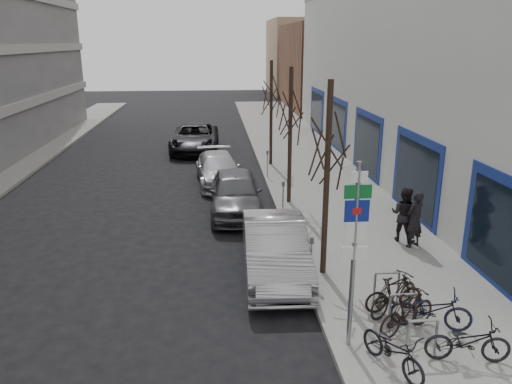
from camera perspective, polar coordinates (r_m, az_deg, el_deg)
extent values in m
plane|color=black|center=(11.19, -2.14, -18.18)|extent=(120.00, 120.00, 0.00)
cube|color=slate|center=(20.76, 8.95, -1.14)|extent=(5.00, 70.00, 0.15)
cube|color=brown|center=(51.00, 10.63, 13.88)|extent=(12.00, 14.00, 8.00)
cube|color=#937A5B|center=(65.66, 7.56, 15.07)|extent=(13.00, 12.00, 9.00)
cylinder|color=gray|center=(10.50, 11.06, -7.77)|extent=(0.10, 0.10, 4.20)
cube|color=white|center=(9.86, 11.69, 1.71)|extent=(0.35, 0.03, 0.22)
cube|color=#0C5926|center=(9.95, 11.58, 0.04)|extent=(0.55, 0.03, 0.28)
cube|color=navy|center=(10.07, 11.45, -2.14)|extent=(0.50, 0.03, 0.45)
cube|color=maroon|center=(10.06, 11.47, -2.16)|extent=(0.18, 0.02, 0.14)
cube|color=white|center=(10.22, 11.30, -4.53)|extent=(0.45, 0.03, 0.45)
cube|color=white|center=(10.39, 11.16, -6.84)|extent=(0.55, 0.03, 0.28)
cylinder|color=gray|center=(11.15, 16.96, -15.71)|extent=(0.06, 0.06, 0.80)
cylinder|color=gray|center=(11.38, 19.88, -15.32)|extent=(0.06, 0.06, 0.80)
cylinder|color=gray|center=(11.06, 18.63, -13.76)|extent=(0.60, 0.06, 0.06)
cylinder|color=gray|center=(12.03, 15.03, -12.98)|extent=(0.06, 0.06, 0.80)
cylinder|color=gray|center=(12.24, 17.74, -12.69)|extent=(0.06, 0.06, 0.80)
cylinder|color=gray|center=(11.94, 16.56, -11.17)|extent=(0.60, 0.06, 0.06)
cylinder|color=gray|center=(12.94, 13.39, -10.62)|extent=(0.06, 0.06, 0.80)
cylinder|color=gray|center=(13.13, 15.92, -10.40)|extent=(0.06, 0.06, 0.80)
cylinder|color=gray|center=(12.85, 14.80, -8.92)|extent=(0.60, 0.06, 0.06)
cylinder|color=black|center=(13.51, 8.06, 0.93)|extent=(0.16, 0.16, 5.50)
cylinder|color=black|center=(19.73, 3.91, 6.11)|extent=(0.16, 0.16, 5.50)
cylinder|color=black|center=(26.08, 1.74, 8.78)|extent=(0.16, 0.16, 5.50)
cylinder|color=gray|center=(13.67, 6.31, -7.98)|extent=(0.05, 0.05, 1.10)
cube|color=#3F3F44|center=(13.42, 6.40, -5.54)|extent=(0.10, 0.08, 0.18)
cylinder|color=gray|center=(18.73, 3.11, -0.94)|extent=(0.05, 0.05, 1.10)
cube|color=#3F3F44|center=(18.54, 3.15, 0.92)|extent=(0.10, 0.08, 0.18)
cylinder|color=gray|center=(23.98, 1.31, 3.07)|extent=(0.05, 0.05, 1.10)
cube|color=#3F3F44|center=(23.84, 1.32, 4.54)|extent=(0.10, 0.08, 0.18)
imported|color=black|center=(10.62, 15.44, -16.64)|extent=(1.16, 1.75, 1.03)
imported|color=black|center=(11.86, 16.92, -12.95)|extent=(1.75, 1.24, 1.04)
imported|color=black|center=(12.17, 19.41, -12.22)|extent=(1.88, 1.06, 1.10)
imported|color=black|center=(12.53, 15.53, -11.14)|extent=(1.71, 1.35, 1.04)
imported|color=black|center=(11.33, 23.09, -15.11)|extent=(1.78, 0.79, 1.05)
imported|color=black|center=(12.65, 15.48, -11.16)|extent=(1.55, 0.67, 0.91)
imported|color=#9E9EA3|center=(14.20, 2.16, -6.42)|extent=(1.86, 4.97, 1.62)
imported|color=#4C4D51|center=(19.21, -2.34, -0.06)|extent=(2.01, 4.90, 1.66)
imported|color=#A8A9AD|center=(23.32, -4.30, 2.63)|extent=(2.37, 4.97, 1.40)
imported|color=black|center=(30.50, -7.00, 6.17)|extent=(2.94, 5.99, 1.64)
imported|color=black|center=(16.43, 17.69, -3.00)|extent=(0.79, 0.70, 1.82)
imported|color=black|center=(16.82, 16.56, -2.42)|extent=(0.81, 0.79, 1.83)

